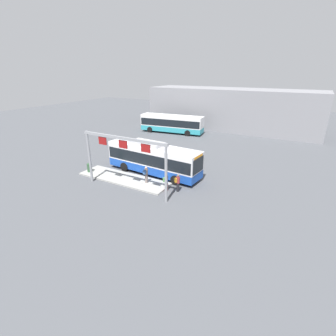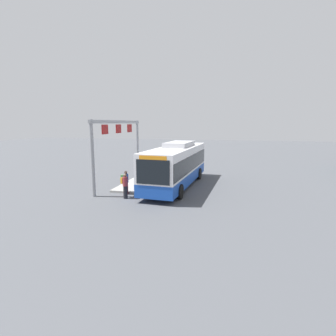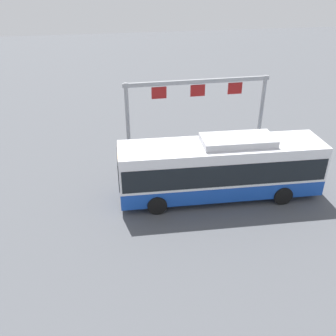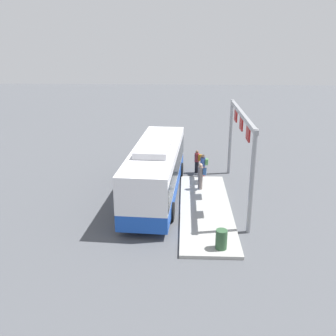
{
  "view_description": "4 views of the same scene",
  "coord_description": "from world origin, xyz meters",
  "px_view_note": "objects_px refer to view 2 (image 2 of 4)",
  "views": [
    {
      "loc": [
        13.98,
        -21.49,
        10.6
      ],
      "look_at": [
        2.21,
        -0.72,
        1.3
      ],
      "focal_mm": 27.07,
      "sensor_mm": 36.0,
      "label": 1
    },
    {
      "loc": [
        20.48,
        4.31,
        4.95
      ],
      "look_at": [
        0.68,
        -0.54,
        1.55
      ],
      "focal_mm": 28.77,
      "sensor_mm": 36.0,
      "label": 2
    },
    {
      "loc": [
        6.07,
        16.02,
        10.93
      ],
      "look_at": [
        2.59,
        -1.23,
        1.34
      ],
      "focal_mm": 38.97,
      "sensor_mm": 36.0,
      "label": 3
    },
    {
      "loc": [
        -20.94,
        -1.58,
        8.98
      ],
      "look_at": [
        1.17,
        -0.65,
        1.41
      ],
      "focal_mm": 40.14,
      "sensor_mm": 36.0,
      "label": 4
    }
  ],
  "objects_px": {
    "person_boarding": "(125,185)",
    "person_waiting_mid": "(141,174)",
    "person_waiting_near": "(126,182)",
    "trash_bin": "(158,165)",
    "bus_main": "(177,164)"
  },
  "relations": [
    {
      "from": "person_boarding",
      "to": "person_waiting_mid",
      "type": "distance_m",
      "value": 3.44
    },
    {
      "from": "person_waiting_near",
      "to": "trash_bin",
      "type": "bearing_deg",
      "value": 102.09
    },
    {
      "from": "bus_main",
      "to": "person_waiting_mid",
      "type": "xyz_separation_m",
      "value": [
        0.87,
        -2.7,
        -0.76
      ]
    },
    {
      "from": "person_waiting_mid",
      "to": "trash_bin",
      "type": "bearing_deg",
      "value": 105.18
    },
    {
      "from": "person_waiting_mid",
      "to": "trash_bin",
      "type": "xyz_separation_m",
      "value": [
        -7.02,
        -0.63,
        -0.44
      ]
    },
    {
      "from": "person_waiting_near",
      "to": "trash_bin",
      "type": "height_order",
      "value": "person_waiting_near"
    },
    {
      "from": "bus_main",
      "to": "trash_bin",
      "type": "relative_size",
      "value": 12.02
    },
    {
      "from": "person_waiting_mid",
      "to": "person_waiting_near",
      "type": "bearing_deg",
      "value": -86.14
    },
    {
      "from": "person_waiting_near",
      "to": "person_waiting_mid",
      "type": "xyz_separation_m",
      "value": [
        -2.42,
        0.26,
        0.16
      ]
    },
    {
      "from": "person_boarding",
      "to": "trash_bin",
      "type": "xyz_separation_m",
      "value": [
        -10.45,
        -0.74,
        -0.28
      ]
    },
    {
      "from": "bus_main",
      "to": "trash_bin",
      "type": "bearing_deg",
      "value": -147.96
    },
    {
      "from": "person_waiting_mid",
      "to": "trash_bin",
      "type": "height_order",
      "value": "person_waiting_mid"
    },
    {
      "from": "bus_main",
      "to": "person_boarding",
      "type": "height_order",
      "value": "bus_main"
    },
    {
      "from": "bus_main",
      "to": "person_boarding",
      "type": "bearing_deg",
      "value": -27.33
    },
    {
      "from": "person_boarding",
      "to": "person_waiting_near",
      "type": "bearing_deg",
      "value": 142.69
    }
  ]
}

